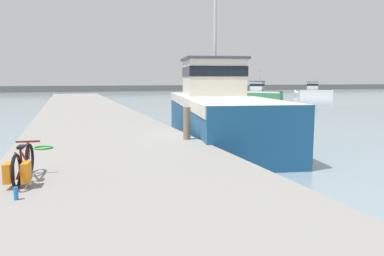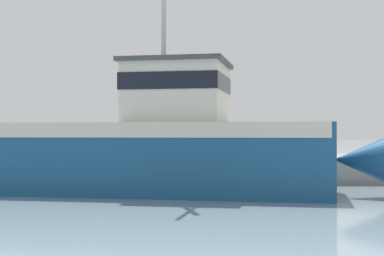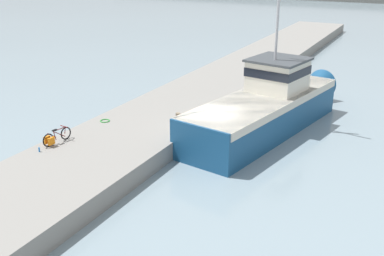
# 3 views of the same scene
# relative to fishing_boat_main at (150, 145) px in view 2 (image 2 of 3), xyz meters

# --- Properties ---
(ground_plane) EXTENTS (320.00, 320.00, 0.00)m
(ground_plane) POSITION_rel_fishing_boat_main_xyz_m (-1.54, -4.13, -1.37)
(ground_plane) COLOR gray
(dock_pier) EXTENTS (5.37, 80.00, 0.88)m
(dock_pier) POSITION_rel_fishing_boat_main_xyz_m (-5.26, -4.13, -0.93)
(dock_pier) COLOR gray
(dock_pier) RESTS_ON ground_plane
(fishing_boat_main) EXTENTS (5.24, 13.72, 9.74)m
(fishing_boat_main) POSITION_rel_fishing_boat_main_xyz_m (0.00, 0.00, 0.00)
(fishing_boat_main) COLOR navy
(fishing_boat_main) RESTS_ON ground_plane
(mooring_post) EXTENTS (0.22, 0.22, 1.01)m
(mooring_post) POSITION_rel_fishing_boat_main_xyz_m (-2.94, -4.79, 0.01)
(mooring_post) COLOR #756651
(mooring_post) RESTS_ON dock_pier
(hose_coil) EXTENTS (0.50, 0.50, 0.05)m
(hose_coil) POSITION_rel_fishing_boat_main_xyz_m (-7.09, -5.01, -0.47)
(hose_coil) COLOR green
(hose_coil) RESTS_ON dock_pier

